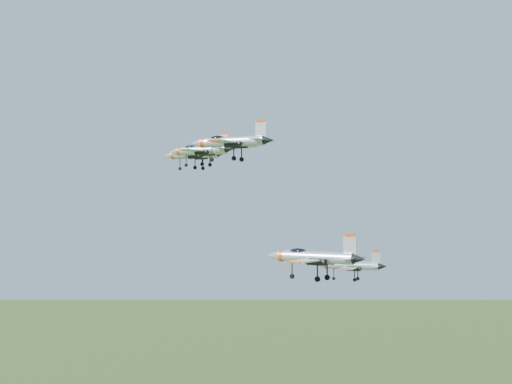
% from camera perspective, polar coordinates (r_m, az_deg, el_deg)
% --- Properties ---
extents(jet_lead, '(13.31, 11.00, 3.56)m').
position_cam_1_polar(jet_lead, '(125.48, -5.05, 3.04)').
color(jet_lead, '#ACB1B9').
extents(jet_left_high, '(12.33, 10.18, 3.30)m').
position_cam_1_polar(jet_left_high, '(112.71, -4.51, 3.36)').
color(jet_left_high, '#ACB1B9').
extents(jet_right_high, '(11.62, 9.55, 3.11)m').
position_cam_1_polar(jet_right_high, '(87.74, -2.12, 4.05)').
color(jet_right_high, '#ACB1B9').
extents(jet_left_low, '(11.61, 9.64, 3.10)m').
position_cam_1_polar(jet_left_low, '(112.59, 7.47, -5.83)').
color(jet_left_low, '#ACB1B9').
extents(jet_right_low, '(13.72, 11.43, 3.67)m').
position_cam_1_polar(jet_right_low, '(87.27, 4.57, -5.18)').
color(jet_right_low, '#ACB1B9').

